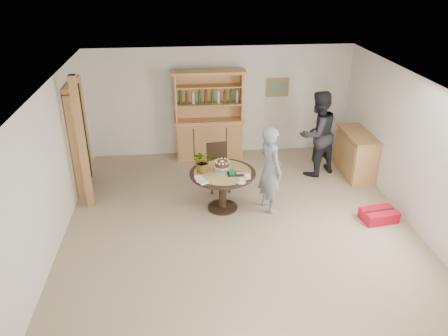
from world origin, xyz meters
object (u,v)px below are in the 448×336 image
Objects in this scene: dining_table at (223,179)px; teen_boy at (270,170)px; red_suitcase at (379,215)px; hutch at (209,129)px; dining_chair at (218,164)px; adult_person at (317,134)px; sideboard at (356,154)px.

dining_table is 0.88m from teen_boy.
red_suitcase is at bearing -14.38° from dining_table.
teen_boy reaches higher than red_suitcase.
hutch is 2.65m from teen_boy.
dining_chair is 2.21m from adult_person.
dining_chair is at bearing -87.85° from hutch.
hutch is 1.57m from dining_chair.
teen_boy is at bearing -53.93° from dining_chair.
sideboard reaches higher than dining_table.
dining_table is at bearing -96.05° from dining_chair.
dining_table is 1.27× the size of dining_chair.
sideboard is 0.97m from adult_person.
teen_boy is (0.92, -2.49, 0.12)m from hutch.
dining_table is at bearing -158.93° from sideboard.
teen_boy reaches higher than sideboard.
teen_boy is (0.85, -0.10, 0.21)m from dining_table.
red_suitcase is (0.61, -1.96, -0.82)m from adult_person.
teen_boy is 1.87m from adult_person.
dining_chair is 1.45× the size of red_suitcase.
teen_boy is at bearing 153.64° from red_suitcase.
sideboard is 2.48m from teen_boy.
hutch is at bearing 0.27° from teen_boy.
sideboard is at bearing 73.93° from red_suitcase.
sideboard is at bearing -22.21° from hutch.
teen_boy is at bearing 20.95° from adult_person.
sideboard is 3.19m from dining_table.
dining_chair is (-0.01, 0.83, -0.07)m from dining_table.
hutch reaches higher than red_suitcase.
adult_person reaches higher than teen_boy.
teen_boy is at bearing -69.74° from hutch.
red_suitcase is (-0.24, -1.85, -0.37)m from sideboard.
sideboard is 0.78× the size of teen_boy.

